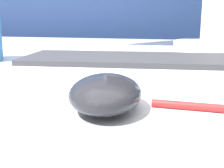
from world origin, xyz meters
name	(u,v)px	position (x,y,z in m)	size (l,w,h in m)	color
partition_panel	(167,64)	(0.00, 0.72, 0.64)	(5.00, 0.03, 1.28)	navy
computer_mouse_near	(105,93)	(-0.03, -0.23, 0.77)	(0.08, 0.11, 0.03)	#232328
keyboard	(134,64)	(-0.03, -0.02, 0.76)	(0.38, 0.17, 0.02)	silver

